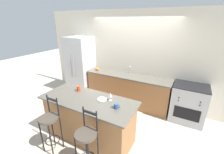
{
  "coord_description": "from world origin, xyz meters",
  "views": [
    {
      "loc": [
        1.55,
        -3.45,
        2.43
      ],
      "look_at": [
        -0.05,
        -0.52,
        1.14
      ],
      "focal_mm": 24.0,
      "sensor_mm": 36.0,
      "label": 1
    }
  ],
  "objects": [
    {
      "name": "sink_faucet",
      "position": [
        0.0,
        0.53,
        1.06
      ],
      "size": [
        0.02,
        0.13,
        0.22
      ],
      "color": "#ADAFB5",
      "rests_on": "back_counter"
    },
    {
      "name": "ground_plane",
      "position": [
        0.0,
        0.0,
        0.0
      ],
      "size": [
        18.0,
        18.0,
        0.0
      ],
      "primitive_type": "plane",
      "color": "beige"
    },
    {
      "name": "oven_range",
      "position": [
        1.67,
        0.3,
        0.48
      ],
      "size": [
        0.79,
        0.66,
        0.96
      ],
      "color": "#ADAFB5",
      "rests_on": "ground_plane"
    },
    {
      "name": "refrigerator",
      "position": [
        -1.69,
        0.26,
        0.96
      ],
      "size": [
        0.81,
        0.74,
        1.92
      ],
      "color": "#BCBCC1",
      "rests_on": "ground_plane"
    },
    {
      "name": "wine_glass",
      "position": [
        0.29,
        -1.2,
        1.06
      ],
      "size": [
        0.07,
        0.07,
        0.17
      ],
      "color": "white",
      "rests_on": "kitchen_island"
    },
    {
      "name": "wall_back",
      "position": [
        0.0,
        0.64,
        1.35
      ],
      "size": [
        6.0,
        0.07,
        2.7
      ],
      "color": "beige",
      "rests_on": "ground_plane"
    },
    {
      "name": "coffee_mug",
      "position": [
        0.52,
        -1.39,
        0.99
      ],
      "size": [
        0.12,
        0.08,
        0.1
      ],
      "color": "#335689",
      "rests_on": "kitchen_island"
    },
    {
      "name": "bar_stool_near",
      "position": [
        -0.56,
        -2.0,
        0.61
      ],
      "size": [
        0.36,
        0.36,
        1.13
      ],
      "color": "black",
      "rests_on": "ground_plane"
    },
    {
      "name": "dinner_plate",
      "position": [
        0.12,
        -1.25,
        0.95
      ],
      "size": [
        0.2,
        0.2,
        0.02
      ],
      "color": "beige",
      "rests_on": "kitchen_island"
    },
    {
      "name": "bar_stool_far",
      "position": [
        0.29,
        -2.0,
        0.61
      ],
      "size": [
        0.36,
        0.36,
        1.13
      ],
      "color": "black",
      "rests_on": "ground_plane"
    },
    {
      "name": "kitchen_island",
      "position": [
        -0.13,
        -1.38,
        0.47
      ],
      "size": [
        1.97,
        0.83,
        0.94
      ],
      "color": "#936038",
      "rests_on": "ground_plane"
    },
    {
      "name": "pumpkin_decoration",
      "position": [
        -1.03,
        0.28,
        0.96
      ],
      "size": [
        0.12,
        0.12,
        0.11
      ],
      "color": "orange",
      "rests_on": "back_counter"
    },
    {
      "name": "back_counter",
      "position": [
        0.0,
        0.35,
        0.46
      ],
      "size": [
        2.5,
        0.62,
        0.92
      ],
      "color": "#936038",
      "rests_on": "ground_plane"
    },
    {
      "name": "tumbler_cup",
      "position": [
        -0.54,
        -1.17,
        1.0
      ],
      "size": [
        0.08,
        0.08,
        0.12
      ],
      "color": "red",
      "rests_on": "kitchen_island"
    }
  ]
}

